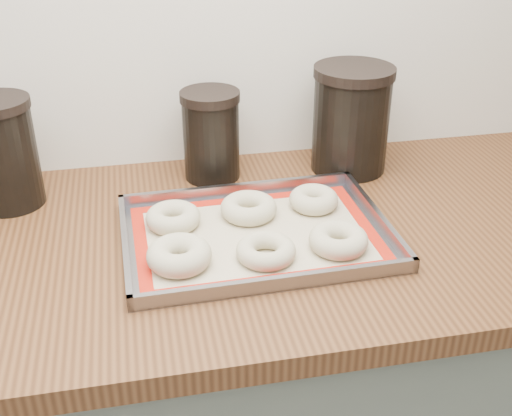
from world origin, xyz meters
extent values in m
cube|color=#5D6559|center=(0.00, 1.68, 0.43)|extent=(3.00, 0.65, 0.86)
cube|color=brown|center=(0.00, 1.68, 0.88)|extent=(3.06, 0.68, 0.04)
cube|color=gray|center=(-0.03, 1.65, 0.90)|extent=(0.47, 0.34, 0.00)
cube|color=gray|center=(-0.03, 1.81, 0.91)|extent=(0.46, 0.02, 0.02)
cube|color=gray|center=(-0.02, 1.49, 0.91)|extent=(0.46, 0.02, 0.02)
cube|color=gray|center=(-0.25, 1.64, 0.91)|extent=(0.02, 0.33, 0.02)
cube|color=gray|center=(0.20, 1.65, 0.91)|extent=(0.02, 0.33, 0.02)
cube|color=#C6B793|center=(-0.03, 1.65, 0.90)|extent=(0.43, 0.30, 0.00)
cube|color=red|center=(-0.03, 1.78, 0.91)|extent=(0.42, 0.03, 0.00)
cube|color=red|center=(-0.02, 1.51, 0.91)|extent=(0.42, 0.03, 0.00)
cube|color=red|center=(-0.22, 1.64, 0.91)|extent=(0.03, 0.25, 0.00)
cube|color=red|center=(0.17, 1.65, 0.91)|extent=(0.03, 0.25, 0.00)
torus|color=#BEB493|center=(-0.17, 1.58, 0.92)|extent=(0.12, 0.12, 0.04)
torus|color=#BEB493|center=(-0.02, 1.57, 0.92)|extent=(0.11, 0.11, 0.03)
torus|color=#BEB493|center=(0.10, 1.58, 0.92)|extent=(0.11, 0.11, 0.04)
torus|color=#BEB493|center=(-0.16, 1.71, 0.92)|extent=(0.13, 0.13, 0.03)
torus|color=#BEB493|center=(-0.02, 1.72, 0.92)|extent=(0.13, 0.13, 0.03)
torus|color=#BEB493|center=(0.10, 1.72, 0.92)|extent=(0.10, 0.10, 0.03)
cylinder|color=black|center=(-0.46, 1.86, 1.00)|extent=(0.12, 0.12, 0.19)
cylinder|color=black|center=(-0.07, 1.90, 0.98)|extent=(0.11, 0.11, 0.17)
cylinder|color=black|center=(-0.07, 1.90, 1.07)|extent=(0.12, 0.12, 0.02)
cylinder|color=black|center=(0.22, 1.89, 1.00)|extent=(0.16, 0.16, 0.20)
cylinder|color=black|center=(0.22, 1.89, 1.11)|extent=(0.16, 0.16, 0.02)
camera|label=1|loc=(-0.22, 0.71, 1.49)|focal=45.00mm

